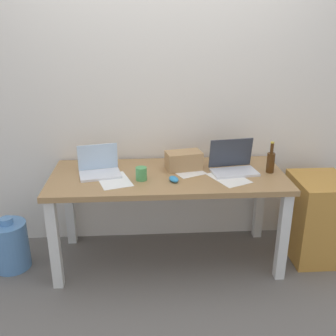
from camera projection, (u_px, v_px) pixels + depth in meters
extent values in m
plane|color=slate|center=(168.00, 258.00, 3.15)|extent=(8.00, 8.00, 0.00)
cube|color=silver|center=(165.00, 88.00, 3.08)|extent=(5.20, 0.08, 2.60)
cube|color=#A37A4C|center=(168.00, 177.00, 2.90)|extent=(1.74, 0.72, 0.04)
cube|color=silver|center=(55.00, 244.00, 2.70)|extent=(0.07, 0.07, 0.69)
cube|color=silver|center=(283.00, 237.00, 2.80)|extent=(0.07, 0.07, 0.69)
cube|color=silver|center=(70.00, 206.00, 3.26)|extent=(0.07, 0.07, 0.69)
cube|color=silver|center=(259.00, 201.00, 3.36)|extent=(0.07, 0.07, 0.69)
cube|color=silver|center=(100.00, 175.00, 2.86)|extent=(0.33, 0.25, 0.02)
cube|color=silver|center=(98.00, 157.00, 2.91)|extent=(0.29, 0.08, 0.19)
cube|color=silver|center=(234.00, 172.00, 2.91)|extent=(0.36, 0.24, 0.02)
cube|color=#333842|center=(231.00, 153.00, 2.95)|extent=(0.34, 0.09, 0.22)
cylinder|color=#47280F|center=(271.00, 163.00, 2.90)|extent=(0.06, 0.06, 0.15)
cylinder|color=#47280F|center=(272.00, 148.00, 2.86)|extent=(0.02, 0.02, 0.08)
cylinder|color=gold|center=(273.00, 142.00, 2.85)|extent=(0.03, 0.03, 0.01)
ellipsoid|color=#338CC6|center=(174.00, 179.00, 2.76)|extent=(0.09, 0.11, 0.03)
cube|color=tan|center=(184.00, 161.00, 2.97)|extent=(0.29, 0.20, 0.14)
cylinder|color=#4C9E56|center=(141.00, 174.00, 2.78)|extent=(0.08, 0.08, 0.09)
cube|color=white|center=(114.00, 180.00, 2.78)|extent=(0.29, 0.35, 0.00)
cube|color=white|center=(185.00, 170.00, 2.97)|extent=(0.32, 0.36, 0.00)
cube|color=white|center=(229.00, 178.00, 2.82)|extent=(0.31, 0.36, 0.00)
cylinder|color=#598CC6|center=(10.00, 246.00, 2.98)|extent=(0.27, 0.27, 0.38)
cylinder|color=#598CC6|center=(6.00, 221.00, 2.90)|extent=(0.10, 0.10, 0.05)
cube|color=#C68938|center=(316.00, 218.00, 3.09)|extent=(0.40, 0.48, 0.67)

